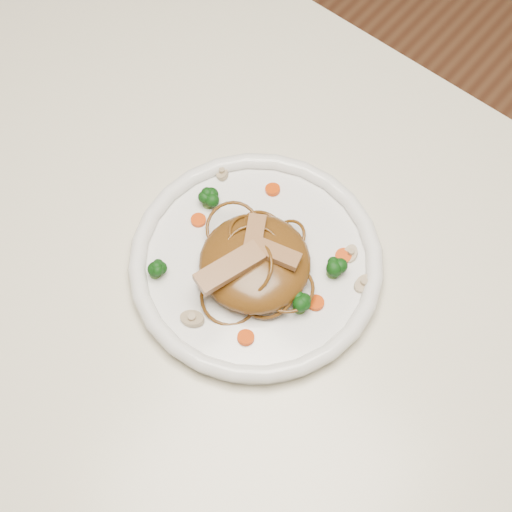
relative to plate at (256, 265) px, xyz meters
The scene contains 20 objects.
ground 0.76m from the plate, 34.81° to the right, with size 4.00×4.00×0.00m, color brown.
table 0.12m from the plate, 34.81° to the right, with size 1.20×0.80×0.75m.
plate is the anchor object (origin of this frame).
noodle_mound 0.03m from the plate, 56.34° to the right, with size 0.12×0.12×0.04m, color brown.
chicken_a 0.06m from the plate, 10.81° to the left, with size 0.06×0.02×0.01m, color tan.
chicken_b 0.05m from the plate, 149.66° to the left, with size 0.06×0.02×0.01m, color tan.
chicken_c 0.07m from the plate, 93.95° to the right, with size 0.08×0.03×0.01m, color tan.
broccoli_0 0.09m from the plate, 29.94° to the left, with size 0.03×0.03×0.03m, color #0E420D, non-canonical shape.
broccoli_1 0.10m from the plate, 166.68° to the left, with size 0.02×0.02×0.03m, color #0E420D, non-canonical shape.
broccoli_2 0.12m from the plate, 132.41° to the right, with size 0.02×0.02×0.03m, color #0E420D, non-canonical shape.
broccoli_3 0.08m from the plate, 10.59° to the right, with size 0.02×0.02×0.03m, color #0E420D, non-canonical shape.
carrot_0 0.10m from the plate, 43.32° to the left, with size 0.02×0.02×0.01m, color #D74007.
carrot_1 0.09m from the plate, behind, with size 0.02×0.02×0.01m, color #D74007.
carrot_2 0.08m from the plate, ahead, with size 0.02×0.02×0.01m, color #D74007.
carrot_3 0.10m from the plate, 118.13° to the left, with size 0.02×0.02×0.01m, color #D74007.
carrot_4 0.09m from the plate, 56.86° to the right, with size 0.02×0.02×0.01m, color #D74007.
mushroom_0 0.10m from the plate, 94.42° to the right, with size 0.03×0.03×0.01m, color beige.
mushroom_1 0.12m from the plate, 26.35° to the left, with size 0.02×0.02×0.01m, color beige.
mushroom_2 0.13m from the plate, 149.08° to the left, with size 0.02×0.02×0.01m, color beige.
mushroom_3 0.11m from the plate, 44.31° to the left, with size 0.02×0.02×0.01m, color beige.
Camera 1 is at (0.20, -0.26, 1.52)m, focal length 52.29 mm.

